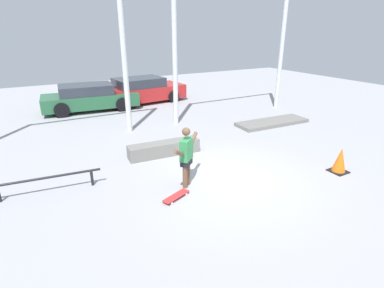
% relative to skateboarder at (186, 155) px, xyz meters
% --- Properties ---
extents(ground_plane, '(36.00, 36.00, 0.00)m').
position_rel_skateboarder_xyz_m(ground_plane, '(1.13, -0.20, -0.86)').
color(ground_plane, '#9E9EA3').
extents(skateboarder, '(1.14, 0.98, 1.57)m').
position_rel_skateboarder_xyz_m(skateboarder, '(0.00, 0.00, 0.00)').
color(skateboarder, brown).
rests_on(skateboarder, ground_plane).
extents(skateboard, '(0.78, 0.48, 0.08)m').
position_rel_skateboarder_xyz_m(skateboard, '(-0.51, -0.43, -0.80)').
color(skateboard, red).
rests_on(skateboard, ground_plane).
extents(grind_box, '(2.32, 0.66, 0.43)m').
position_rel_skateboarder_xyz_m(grind_box, '(0.32, 2.12, -0.65)').
color(grind_box, slate).
rests_on(grind_box, ground_plane).
extents(manual_pad, '(3.21, 1.17, 0.14)m').
position_rel_skateboarder_xyz_m(manual_pad, '(5.67, 2.94, -0.79)').
color(manual_pad, slate).
rests_on(manual_pad, ground_plane).
extents(grind_rail, '(2.52, 0.34, 0.45)m').
position_rel_skateboarder_xyz_m(grind_rail, '(-3.14, 1.33, -0.51)').
color(grind_rail, black).
rests_on(grind_rail, ground_plane).
extents(canopy_support_left, '(5.86, 0.20, 6.08)m').
position_rel_skateboarder_xyz_m(canopy_support_left, '(-2.72, 4.98, 2.86)').
color(canopy_support_left, silver).
rests_on(canopy_support_left, ground_plane).
extents(canopy_support_right, '(5.86, 0.20, 6.08)m').
position_rel_skateboarder_xyz_m(canopy_support_right, '(4.98, 4.98, 2.86)').
color(canopy_support_right, silver).
rests_on(canopy_support_right, ground_plane).
extents(parked_car_green, '(4.58, 2.26, 1.26)m').
position_rel_skateboarder_xyz_m(parked_car_green, '(-0.55, 9.06, -0.24)').
color(parked_car_green, '#28603D').
rests_on(parked_car_green, ground_plane).
extents(parked_car_red, '(4.66, 2.31, 1.34)m').
position_rel_skateboarder_xyz_m(parked_car_red, '(2.24, 9.37, -0.21)').
color(parked_car_red, red).
rests_on(parked_car_red, ground_plane).
extents(traffic_cone, '(0.46, 0.46, 0.71)m').
position_rel_skateboarder_xyz_m(traffic_cone, '(4.13, -1.36, -0.51)').
color(traffic_cone, black).
rests_on(traffic_cone, ground_plane).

